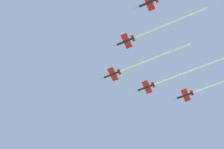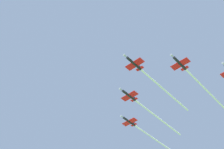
{
  "view_description": "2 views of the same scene",
  "coord_description": "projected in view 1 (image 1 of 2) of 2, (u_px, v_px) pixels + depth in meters",
  "views": [
    {
      "loc": [
        44.15,
        70.94,
        1.75
      ],
      "look_at": [
        -17.9,
        2.26,
        172.04
      ],
      "focal_mm": 51.35,
      "sensor_mm": 36.0,
      "label": 1
    },
    {
      "loc": [
        66.16,
        -47.47,
        69.23
      ],
      "look_at": [
        -32.39,
        -2.92,
        175.41
      ],
      "focal_mm": 46.7,
      "sensor_mm": 36.0,
      "label": 2
    }
  ],
  "objects": [
    {
      "name": "jet_starboard_inner",
      "position": [
        170.0,
        79.0,
        193.81
      ],
      "size": [
        25.95,
        54.11,
        2.76
      ],
      "rotation": [
        0.0,
        0.0,
        3.56
      ],
      "color": "black"
    },
    {
      "name": "jet_port_inner",
      "position": [
        149.0,
        32.0,
        181.96
      ],
      "size": [
        24.92,
        51.79,
        2.76
      ],
      "rotation": [
        0.0,
        0.0,
        3.56
      ],
      "color": "black"
    },
    {
      "name": "jet_starboard_outer",
      "position": [
        209.0,
        87.0,
        197.99
      ],
      "size": [
        26.49,
        55.33,
        2.76
      ],
      "rotation": [
        0.0,
        0.0,
        3.56
      ],
      "color": "black"
    },
    {
      "name": "jet_lead",
      "position": [
        135.0,
        66.0,
        190.96
      ],
      "size": [
        25.39,
        52.84,
        2.76
      ],
      "rotation": [
        0.0,
        0.0,
        3.56
      ],
      "color": "black"
    }
  ]
}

